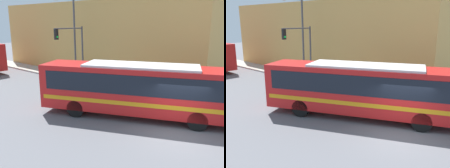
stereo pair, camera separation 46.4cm
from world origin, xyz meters
The scene contains 8 objects.
ground_plane centered at (0.00, 0.00, 0.00)m, with size 120.00×120.00×0.00m, color slate.
sidewalk centered at (5.70, 20.00, 0.08)m, with size 2.41×70.00×0.15m.
building_facade centered at (9.91, 14.60, 3.86)m, with size 6.00×27.20×7.73m.
city_bus centered at (0.94, 2.85, 1.90)m, with size 7.04×12.13×3.27m.
fire_hydrant centered at (5.10, 5.12, 0.53)m, with size 0.21×0.28×0.75m.
traffic_light_pole centered at (4.11, 12.22, 3.67)m, with size 3.28×0.35×5.11m.
street_lamp centered at (5.05, 13.35, 4.64)m, with size 2.45×0.28×7.62m.
pedestrian_near_corner centered at (6.19, 3.85, 0.96)m, with size 0.34×0.34×1.60m.
Camera 1 is at (-11.25, -5.04, 5.76)m, focal length 40.00 mm.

